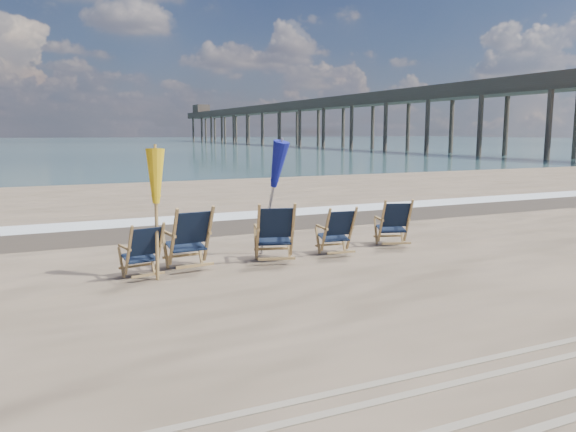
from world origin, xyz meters
name	(u,v)px	position (x,y,z in m)	size (l,w,h in m)	color
ocean	(46,143)	(0.00, 128.00, 0.00)	(400.00, 400.00, 0.00)	#3C5F64
surf_foam	(193,218)	(0.00, 8.30, 0.00)	(200.00, 1.40, 0.01)	silver
wet_sand_strip	(209,227)	(0.00, 6.80, 0.00)	(200.00, 2.60, 0.00)	#42362A
tire_tracks	(519,387)	(0.00, -2.80, 0.01)	(80.00, 1.30, 0.01)	gray
beach_chair_0	(160,249)	(-2.10, 2.52, 0.46)	(0.58, 0.66, 0.91)	black
beach_chair_1	(209,237)	(-1.23, 2.74, 0.55)	(0.71, 0.80, 1.10)	black
beach_chair_2	(293,232)	(0.24, 2.52, 0.55)	(0.70, 0.79, 1.10)	black
beach_chair_3	(352,231)	(1.51, 2.61, 0.47)	(0.61, 0.68, 0.95)	black
beach_chair_4	(408,223)	(2.96, 2.81, 0.50)	(0.63, 0.71, 0.99)	black
umbrella_yellow	(155,183)	(-2.16, 2.44, 1.51)	(0.30, 0.30, 2.03)	#AA854C
umbrella_blue	(270,168)	(0.11, 3.22, 1.66)	(0.30, 0.30, 2.18)	#A5A5AD
fishing_pier	(315,117)	(38.00, 74.00, 4.65)	(4.40, 140.00, 9.30)	#51443A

